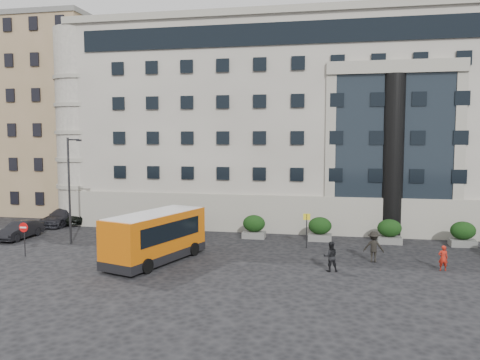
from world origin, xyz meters
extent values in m
plane|color=black|center=(0.00, 0.00, 0.00)|extent=(120.00, 120.00, 0.00)
cube|color=gray|center=(6.00, 22.00, 9.00)|extent=(44.00, 24.00, 18.00)
cylinder|color=black|center=(12.00, 10.30, 6.50)|extent=(1.80, 1.80, 13.00)
cube|color=#89714F|center=(-24.00, 20.00, 10.00)|extent=(14.00, 14.00, 20.00)
cube|color=#846D4D|center=(-27.00, 38.00, 11.00)|extent=(13.00, 13.00, 22.00)
cube|color=#5E5E5B|center=(-4.00, 7.80, 0.25)|extent=(1.80, 1.20, 0.50)
ellipsoid|color=black|center=(-4.00, 7.80, 1.17)|extent=(1.80, 1.26, 1.34)
cube|color=#5E5E5B|center=(1.20, 7.80, 0.25)|extent=(1.80, 1.20, 0.50)
ellipsoid|color=black|center=(1.20, 7.80, 1.17)|extent=(1.80, 1.26, 1.34)
cube|color=#5E5E5B|center=(6.40, 7.80, 0.25)|extent=(1.80, 1.20, 0.50)
ellipsoid|color=black|center=(6.40, 7.80, 1.17)|extent=(1.80, 1.26, 1.34)
cube|color=#5E5E5B|center=(11.60, 7.80, 0.25)|extent=(1.80, 1.20, 0.50)
ellipsoid|color=black|center=(11.60, 7.80, 1.17)|extent=(1.80, 1.26, 1.34)
cube|color=#5E5E5B|center=(16.80, 7.80, 0.25)|extent=(1.80, 1.20, 0.50)
ellipsoid|color=black|center=(16.80, 7.80, 1.17)|extent=(1.80, 1.26, 1.34)
cylinder|color=#262628|center=(-12.00, 3.00, 4.00)|extent=(0.16, 0.16, 8.00)
cylinder|color=#262628|center=(-11.55, 3.00, 7.85)|extent=(0.90, 0.12, 0.12)
cube|color=black|center=(-11.10, 3.00, 7.80)|extent=(0.35, 0.18, 0.14)
cylinder|color=#262628|center=(5.50, 5.00, 1.25)|extent=(0.08, 0.08, 2.50)
cube|color=yellow|center=(5.50, 5.00, 2.30)|extent=(0.50, 0.06, 0.45)
cylinder|color=#262628|center=(-13.00, -1.00, 1.10)|extent=(0.08, 0.08, 2.20)
cylinder|color=red|center=(-13.00, -1.06, 2.00)|extent=(0.64, 0.05, 0.64)
cube|color=white|center=(-13.00, -1.10, 2.00)|extent=(0.45, 0.04, 0.10)
cube|color=#C05709|center=(-3.88, -0.56, 1.85)|extent=(4.81, 8.02, 2.59)
cube|color=black|center=(-3.88, -0.56, 0.45)|extent=(4.86, 8.07, 0.55)
cube|color=black|center=(-3.88, -0.56, 2.11)|extent=(4.35, 6.45, 1.14)
cube|color=silver|center=(-3.88, -0.56, 3.09)|extent=(4.57, 7.62, 0.18)
cylinder|color=black|center=(-5.87, -2.47, 0.45)|extent=(0.54, 0.94, 0.90)
cylinder|color=black|center=(-3.39, -3.27, 0.45)|extent=(0.54, 0.94, 0.90)
cylinder|color=black|center=(-4.37, 2.15, 0.45)|extent=(0.54, 0.94, 0.90)
cylinder|color=black|center=(-1.90, 1.35, 0.45)|extent=(0.54, 0.94, 0.90)
cube|color=#991A0B|center=(-17.34, 18.93, 1.46)|extent=(2.70, 3.70, 2.35)
cube|color=#991A0B|center=(-17.75, 16.52, 1.08)|extent=(2.29, 1.83, 1.60)
cube|color=black|center=(-17.86, 15.87, 1.41)|extent=(1.78, 0.42, 0.75)
cylinder|color=black|center=(-18.75, 16.78, 0.39)|extent=(0.37, 0.82, 0.79)
cylinder|color=black|center=(-16.72, 16.44, 0.39)|extent=(0.37, 0.82, 0.79)
cylinder|color=black|center=(-18.24, 19.84, 0.39)|extent=(0.37, 0.82, 0.79)
cylinder|color=black|center=(-16.20, 19.50, 0.39)|extent=(0.37, 0.82, 0.79)
imported|color=black|center=(-17.00, 4.01, 0.69)|extent=(1.59, 4.26, 1.39)
imported|color=black|center=(-17.00, 10.14, 0.76)|extent=(2.50, 5.37, 1.52)
imported|color=black|center=(-16.07, 11.71, 0.75)|extent=(2.51, 5.42, 1.51)
imported|color=#AA1D11|center=(13.85, 0.70, 0.77)|extent=(0.58, 0.39, 1.53)
imported|color=black|center=(7.20, -0.72, 0.90)|extent=(0.99, 0.84, 1.80)
imported|color=black|center=(9.93, 1.98, 0.99)|extent=(1.34, 0.86, 1.98)
camera|label=1|loc=(7.02, -28.64, 7.88)|focal=35.00mm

